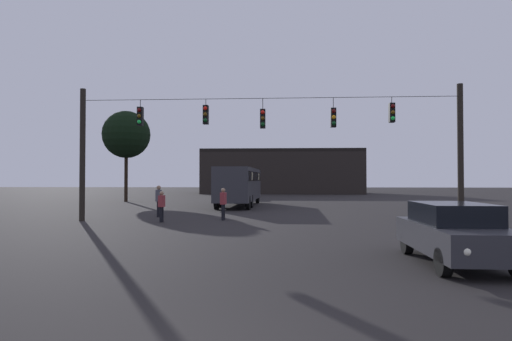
{
  "coord_description": "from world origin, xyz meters",
  "views": [
    {
      "loc": [
        0.77,
        -4.81,
        2.13
      ],
      "look_at": [
        -0.7,
        19.34,
        2.63
      ],
      "focal_mm": 29.79,
      "sensor_mm": 36.0,
      "label": 1
    }
  ],
  "objects_px": {
    "car_near_right": "(454,232)",
    "pedestrian_crossing_left": "(159,199)",
    "car_far_left": "(243,192)",
    "city_bus": "(240,183)",
    "tree_left_silhouette": "(126,135)",
    "pedestrian_crossing_center": "(223,202)",
    "pedestrian_crossing_right": "(162,205)"
  },
  "relations": [
    {
      "from": "car_near_right",
      "to": "pedestrian_crossing_right",
      "type": "distance_m",
      "value": 14.21
    },
    {
      "from": "city_bus",
      "to": "pedestrian_crossing_right",
      "type": "height_order",
      "value": "city_bus"
    },
    {
      "from": "car_far_left",
      "to": "pedestrian_crossing_left",
      "type": "bearing_deg",
      "value": -97.17
    },
    {
      "from": "city_bus",
      "to": "car_near_right",
      "type": "height_order",
      "value": "city_bus"
    },
    {
      "from": "pedestrian_crossing_right",
      "to": "tree_left_silhouette",
      "type": "relative_size",
      "value": 0.18
    },
    {
      "from": "car_near_right",
      "to": "pedestrian_crossing_center",
      "type": "xyz_separation_m",
      "value": [
        -7.38,
        10.94,
        0.14
      ]
    },
    {
      "from": "car_near_right",
      "to": "tree_left_silhouette",
      "type": "xyz_separation_m",
      "value": [
        -19.19,
        28.66,
        5.6
      ]
    },
    {
      "from": "pedestrian_crossing_center",
      "to": "pedestrian_crossing_left",
      "type": "bearing_deg",
      "value": 156.8
    },
    {
      "from": "car_near_right",
      "to": "pedestrian_crossing_right",
      "type": "height_order",
      "value": "pedestrian_crossing_right"
    },
    {
      "from": "city_bus",
      "to": "car_far_left",
      "type": "bearing_deg",
      "value": 94.2
    },
    {
      "from": "car_far_left",
      "to": "pedestrian_crossing_left",
      "type": "height_order",
      "value": "pedestrian_crossing_left"
    },
    {
      "from": "pedestrian_crossing_right",
      "to": "pedestrian_crossing_left",
      "type": "bearing_deg",
      "value": 109.22
    },
    {
      "from": "pedestrian_crossing_left",
      "to": "tree_left_silhouette",
      "type": "distance_m",
      "value": 18.67
    },
    {
      "from": "car_far_left",
      "to": "tree_left_silhouette",
      "type": "xyz_separation_m",
      "value": [
        -10.64,
        -5.71,
        5.6
      ]
    },
    {
      "from": "city_bus",
      "to": "pedestrian_crossing_left",
      "type": "relative_size",
      "value": 6.21
    },
    {
      "from": "pedestrian_crossing_left",
      "to": "pedestrian_crossing_center",
      "type": "relative_size",
      "value": 1.07
    },
    {
      "from": "pedestrian_crossing_left",
      "to": "pedestrian_crossing_center",
      "type": "distance_m",
      "value": 4.26
    },
    {
      "from": "car_near_right",
      "to": "car_far_left",
      "type": "xyz_separation_m",
      "value": [
        -8.55,
        34.37,
        0.0
      ]
    },
    {
      "from": "car_far_left",
      "to": "pedestrian_crossing_center",
      "type": "relative_size",
      "value": 2.65
    },
    {
      "from": "city_bus",
      "to": "pedestrian_crossing_left",
      "type": "bearing_deg",
      "value": -109.3
    },
    {
      "from": "car_near_right",
      "to": "tree_left_silhouette",
      "type": "bearing_deg",
      "value": 123.8
    },
    {
      "from": "car_near_right",
      "to": "city_bus",
      "type": "bearing_deg",
      "value": 108.63
    },
    {
      "from": "car_near_right",
      "to": "pedestrian_crossing_center",
      "type": "distance_m",
      "value": 13.2
    },
    {
      "from": "city_bus",
      "to": "car_far_left",
      "type": "height_order",
      "value": "city_bus"
    },
    {
      "from": "pedestrian_crossing_left",
      "to": "pedestrian_crossing_right",
      "type": "height_order",
      "value": "pedestrian_crossing_left"
    },
    {
      "from": "tree_left_silhouette",
      "to": "car_near_right",
      "type": "bearing_deg",
      "value": -56.2
    },
    {
      "from": "car_near_right",
      "to": "pedestrian_crossing_left",
      "type": "distance_m",
      "value": 16.93
    },
    {
      "from": "city_bus",
      "to": "tree_left_silhouette",
      "type": "height_order",
      "value": "tree_left_silhouette"
    },
    {
      "from": "pedestrian_crossing_center",
      "to": "pedestrian_crossing_right",
      "type": "bearing_deg",
      "value": -158.46
    },
    {
      "from": "city_bus",
      "to": "car_far_left",
      "type": "distance_m",
      "value": 11.6
    },
    {
      "from": "pedestrian_crossing_center",
      "to": "city_bus",
      "type": "bearing_deg",
      "value": 91.58
    },
    {
      "from": "car_near_right",
      "to": "pedestrian_crossing_left",
      "type": "bearing_deg",
      "value": 131.82
    }
  ]
}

